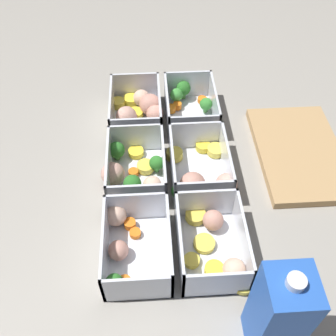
# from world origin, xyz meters

# --- Properties ---
(ground_plane) EXTENTS (4.00, 4.00, 0.00)m
(ground_plane) POSITION_xyz_m (0.00, 0.00, 0.00)
(ground_plane) COLOR gray
(container_near_left) EXTENTS (0.18, 0.13, 0.07)m
(container_near_left) POSITION_xyz_m (-0.19, -0.06, 0.03)
(container_near_left) COLOR silver
(container_near_left) RESTS_ON ground_plane
(container_near_center) EXTENTS (0.18, 0.14, 0.07)m
(container_near_center) POSITION_xyz_m (0.01, -0.07, 0.03)
(container_near_center) COLOR silver
(container_near_center) RESTS_ON ground_plane
(container_near_right) EXTENTS (0.18, 0.12, 0.07)m
(container_near_right) POSITION_xyz_m (0.17, -0.08, 0.03)
(container_near_right) COLOR silver
(container_near_right) RESTS_ON ground_plane
(container_far_left) EXTENTS (0.17, 0.12, 0.07)m
(container_far_left) POSITION_xyz_m (-0.20, 0.06, 0.03)
(container_far_left) COLOR silver
(container_far_left) RESTS_ON ground_plane
(container_far_center) EXTENTS (0.18, 0.15, 0.07)m
(container_far_center) POSITION_xyz_m (0.02, 0.06, 0.03)
(container_far_center) COLOR silver
(container_far_center) RESTS_ON ground_plane
(container_far_right) EXTENTS (0.18, 0.12, 0.07)m
(container_far_right) POSITION_xyz_m (0.18, 0.07, 0.02)
(container_far_right) COLOR silver
(container_far_right) RESTS_ON ground_plane
(juice_carton) EXTENTS (0.07, 0.07, 0.20)m
(juice_carton) POSITION_xyz_m (0.34, 0.13, 0.10)
(juice_carton) COLOR blue
(juice_carton) RESTS_ON ground_plane
(cutting_board) EXTENTS (0.28, 0.18, 0.02)m
(cutting_board) POSITION_xyz_m (-0.04, 0.29, 0.01)
(cutting_board) COLOR tan
(cutting_board) RESTS_ON ground_plane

